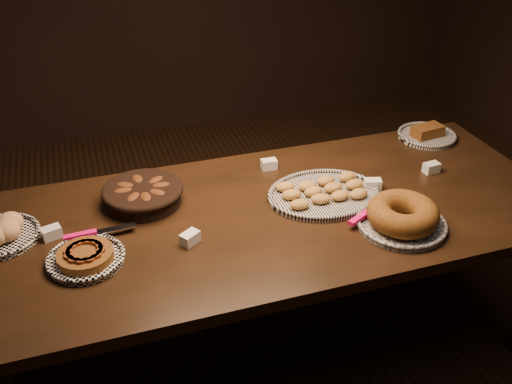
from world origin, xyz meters
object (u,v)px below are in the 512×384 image
object	(u,v)px
apple_tart_plate	(86,257)
bundt_cake_plate	(402,217)
buffet_table	(271,226)
madeleine_platter	(323,193)

from	to	relation	value
apple_tart_plate	bundt_cake_plate	bearing A→B (deg)	-22.51
buffet_table	madeleine_platter	size ratio (longest dim) A/B	5.11
buffet_table	apple_tart_plate	world-z (taller)	apple_tart_plate
apple_tart_plate	madeleine_platter	distance (m)	0.98
buffet_table	madeleine_platter	xyz separation A→B (m)	(0.24, 0.04, 0.09)
madeleine_platter	apple_tart_plate	bearing A→B (deg)	176.97
apple_tart_plate	bundt_cake_plate	world-z (taller)	bundt_cake_plate
apple_tart_plate	madeleine_platter	xyz separation A→B (m)	(0.97, 0.13, -0.00)
buffet_table	madeleine_platter	world-z (taller)	madeleine_platter
apple_tart_plate	bundt_cake_plate	distance (m)	1.17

